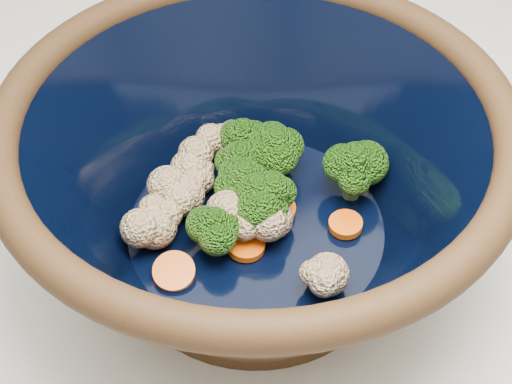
{
  "coord_description": "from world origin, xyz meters",
  "views": [
    {
      "loc": [
        -0.23,
        -0.43,
        1.35
      ],
      "look_at": [
        -0.07,
        -0.12,
        0.97
      ],
      "focal_mm": 50.0,
      "sensor_mm": 36.0,
      "label": 1
    }
  ],
  "objects": [
    {
      "name": "counter",
      "position": [
        0.0,
        0.0,
        0.45
      ],
      "size": [
        1.2,
        1.2,
        0.9
      ],
      "primitive_type": "cube",
      "color": "white",
      "rests_on": "ground"
    },
    {
      "name": "mixing_bowl",
      "position": [
        -0.07,
        -0.12,
        0.99
      ],
      "size": [
        0.42,
        0.42,
        0.15
      ],
      "rotation": [
        0.0,
        0.0,
        0.28
      ],
      "color": "black",
      "rests_on": "counter"
    },
    {
      "name": "vegetable_pile",
      "position": [
        -0.06,
        -0.1,
        0.96
      ],
      "size": [
        0.19,
        0.19,
        0.06
      ],
      "color": "#608442",
      "rests_on": "mixing_bowl"
    }
  ]
}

